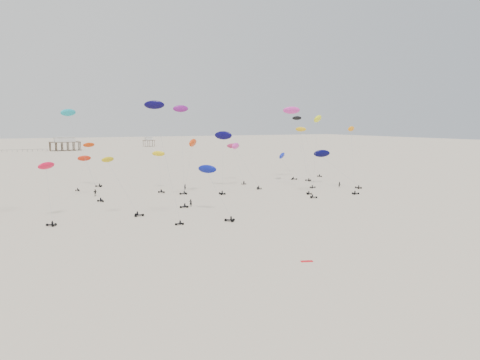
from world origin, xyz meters
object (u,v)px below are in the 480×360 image
rig_9 (88,166)px  spectator_0 (191,206)px  pavilion_small (149,142)px  pavilion_main (65,145)px  rig_0 (159,164)px  rig_4 (75,132)px

rig_9 → spectator_0: size_ratio=5.32×
pavilion_small → spectator_0: bearing=-103.7°
spectator_0 → pavilion_small: bearing=-78.8°
pavilion_small → rig_9: (-84.49, -231.40, 2.79)m
pavilion_main → pavilion_small: 76.16m
pavilion_small → spectator_0: size_ratio=4.25×
pavilion_small → spectator_0: (-68.73, -282.79, -3.49)m
rig_0 → spectator_0: 32.36m
spectator_0 → rig_9: bearing=-48.1°
rig_9 → pavilion_main: bearing=21.3°
rig_0 → rig_9: (-17.62, 20.02, -1.44)m
pavilion_small → rig_0: size_ratio=0.67×
rig_9 → pavilion_small: bearing=5.3°
pavilion_main → spectator_0: 252.82m
pavilion_main → rig_4: rig_4 is taller
rig_4 → spectator_0: size_ratio=11.43×
rig_0 → rig_9: bearing=-77.0°
pavilion_main → rig_0: size_ratio=1.56×
rig_4 → pavilion_main: bearing=-116.9°
rig_0 → spectator_0: (-1.85, -31.37, -7.72)m
rig_0 → rig_9: rig_0 is taller
rig_0 → rig_9: 26.71m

